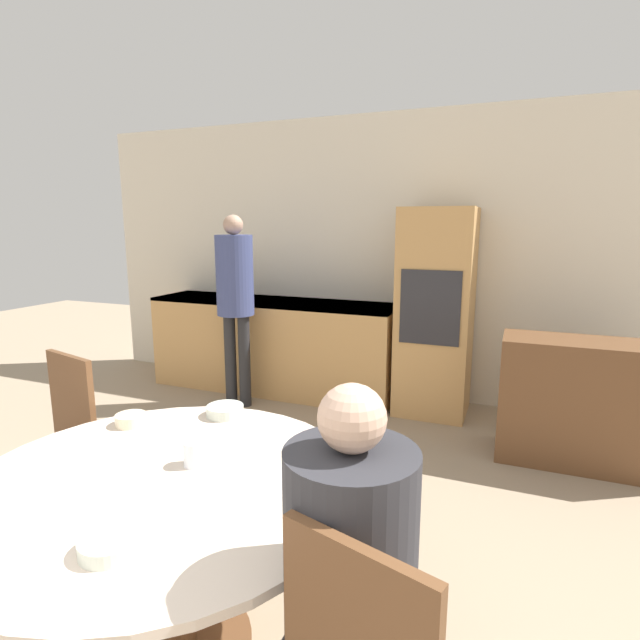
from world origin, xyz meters
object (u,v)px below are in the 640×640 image
Objects in this scene: dining_table at (166,528)px; bowl_near at (110,544)px; person_seated at (347,585)px; chair_far_left at (59,445)px; bowl_centre at (131,420)px; cup at (194,453)px; oven_unit at (435,313)px; person_standing at (235,289)px; sideboard at (582,403)px; bowl_far at (225,411)px.

dining_table is 8.30× the size of bowl_near.
dining_table is 0.86m from person_seated.
chair_far_left is 7.24× the size of bowl_centre.
cup is 0.54m from bowl_centre.
oven_unit is 1.03× the size of person_standing.
oven_unit is at bearing 151.00° from sideboard.
sideboard is at bearing 72.74° from person_seated.
oven_unit is 1.23× the size of dining_table.
chair_far_left is 10.35× the size of cup.
cup is 0.54× the size of bowl_far.
person_standing is 2.13m from bowl_far.
oven_unit is 2.97m from chair_far_left.
oven_unit is 1.34m from sideboard.
bowl_near is at bearing -80.17° from cup.
bowl_near is (0.14, -0.38, 0.22)m from dining_table.
dining_table is at bearing -5.70° from chair_far_left.
person_seated is (0.30, -3.19, -0.15)m from oven_unit.
chair_far_left is at bearing -162.04° from bowl_far.
oven_unit reaches higher than person_standing.
chair_far_left is 0.87m from bowl_far.
bowl_far is (-0.61, -2.33, -0.13)m from oven_unit.
sideboard reaches higher than bowl_far.
bowl_near is (0.09, -0.51, -0.03)m from cup.
oven_unit is 18.37× the size of cup.
oven_unit is 1.40× the size of person_seated.
sideboard is at bearing -29.00° from oven_unit.
sideboard is 2.86m from bowl_centre.
bowl_near is 1.01m from bowl_far.
sideboard reaches higher than dining_table.
cup is 0.50m from bowl_far.
bowl_centre is (0.71, -2.08, -0.31)m from person_standing.
oven_unit is 10.22× the size of bowl_near.
bowl_near is at bearing -75.56° from bowl_far.
cup is (-0.74, 0.39, 0.05)m from person_seated.
bowl_near is (1.06, -0.72, 0.20)m from chair_far_left.
bowl_near is (1.30, -2.80, -0.31)m from person_standing.
cup is at bearing -70.78° from bowl_far.
cup is 0.52m from bowl_near.
person_seated is 0.84m from cup.
bowl_near is (-0.65, -0.12, 0.02)m from person_seated.
oven_unit is 3.21m from person_seated.
bowl_far reaches higher than bowl_near.
person_seated is at bearing -18.56° from dining_table.
person_seated reaches higher than bowl_centre.
cup is at bearing -23.15° from bowl_centre.
bowl_near is at bearing -70.52° from dining_table.
oven_unit is at bearing 70.00° from bowl_centre.
bowl_far is (-0.16, 0.47, -0.02)m from cup.
person_standing is at bearing 115.73° from dining_table.
bowl_centre reaches higher than dining_table.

